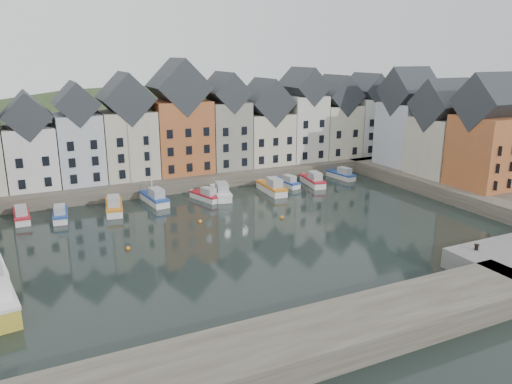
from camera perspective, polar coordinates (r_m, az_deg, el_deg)
ground at (r=57.28m, az=0.10°, el=-5.33°), size 260.00×260.00×0.00m
far_quay at (r=83.84m, az=-8.88°, el=2.00°), size 90.00×16.00×2.00m
right_quay at (r=81.45m, az=23.23°, el=0.50°), size 14.00×54.00×2.00m
near_wall at (r=35.23m, az=1.11°, el=-17.97°), size 50.00×6.00×2.00m
hillside at (r=113.44m, az=-12.36°, el=-4.56°), size 153.60×70.40×64.00m
far_terrace at (r=81.46m, az=-6.52°, el=7.34°), size 72.37×8.16×17.78m
right_terrace at (r=82.54m, az=20.73°, el=6.57°), size 8.30×24.25×16.36m
mooring_buoys at (r=60.39m, az=-5.55°, el=-4.13°), size 20.50×5.50×0.50m
boat_a at (r=69.63m, az=-25.21°, el=-2.44°), size 1.96×5.94×2.26m
boat_b at (r=68.27m, az=-21.45°, el=-2.38°), size 2.33×5.85×2.19m
boat_c at (r=68.98m, az=-15.91°, el=-1.59°), size 3.14×7.00×2.59m
boat_d at (r=71.48m, az=-11.50°, el=-0.65°), size 2.81×6.90×12.82m
boat_e at (r=72.07m, az=-5.75°, el=-0.44°), size 3.30×5.79×2.12m
boat_f at (r=73.14m, az=-4.03°, el=-0.03°), size 3.42×7.18×2.65m
boat_g at (r=75.47m, az=1.85°, el=0.50°), size 2.45×7.05×2.67m
boat_h at (r=79.33m, az=3.54°, el=1.10°), size 2.52×5.63×2.09m
boat_i at (r=80.39m, az=6.54°, el=1.31°), size 3.07×6.76×2.50m
boat_j at (r=85.28m, az=9.75°, el=1.96°), size 2.53×5.92×2.20m
mooring_bollard at (r=53.20m, az=23.89°, el=-5.76°), size 0.48×0.48×0.56m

